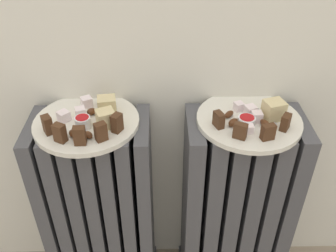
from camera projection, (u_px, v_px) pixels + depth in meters
name	position (u px, v px, depth m)	size (l,w,h in m)	color
radiator_left	(101.00, 213.00, 1.06)	(0.30, 0.17, 0.61)	#47474C
radiator_right	(235.00, 211.00, 1.06)	(0.30, 0.17, 0.61)	#47474C
plate_left	(87.00, 122.00, 0.87)	(0.25, 0.25, 0.01)	silver
plate_right	(249.00, 120.00, 0.88)	(0.25, 0.25, 0.01)	silver
dark_cake_slice_left_0	(48.00, 125.00, 0.81)	(0.02, 0.02, 0.04)	#472B19
dark_cake_slice_left_1	(60.00, 133.00, 0.79)	(0.02, 0.02, 0.04)	#472B19
dark_cake_slice_left_2	(80.00, 136.00, 0.78)	(0.02, 0.02, 0.04)	#472B19
dark_cake_slice_left_3	(101.00, 132.00, 0.79)	(0.02, 0.02, 0.04)	#472B19
dark_cake_slice_left_4	(117.00, 123.00, 0.82)	(0.02, 0.02, 0.04)	#472B19
marble_cake_slice_left_0	(107.00, 105.00, 0.88)	(0.04, 0.04, 0.04)	beige
marble_cake_slice_left_1	(106.00, 119.00, 0.84)	(0.04, 0.04, 0.04)	beige
turkish_delight_left_0	(81.00, 112.00, 0.87)	(0.02, 0.02, 0.02)	white
turkish_delight_left_1	(87.00, 102.00, 0.91)	(0.02, 0.02, 0.02)	white
turkish_delight_left_2	(64.00, 116.00, 0.86)	(0.02, 0.02, 0.02)	white
medjool_date_left_0	(88.00, 135.00, 0.81)	(0.02, 0.02, 0.01)	#4C2814
medjool_date_left_1	(101.00, 102.00, 0.92)	(0.02, 0.02, 0.01)	#4C2814
medjool_date_left_2	(92.00, 112.00, 0.88)	(0.02, 0.02, 0.02)	#4C2814
medjool_date_left_3	(73.00, 134.00, 0.81)	(0.03, 0.02, 0.02)	#4C2814
jam_bowl_left	(83.00, 122.00, 0.84)	(0.04, 0.04, 0.03)	white
dark_cake_slice_right_0	(219.00, 120.00, 0.84)	(0.03, 0.02, 0.04)	#472B19
dark_cake_slice_right_1	(240.00, 131.00, 0.80)	(0.03, 0.02, 0.04)	#472B19
dark_cake_slice_right_2	(268.00, 132.00, 0.80)	(0.03, 0.02, 0.04)	#472B19
dark_cake_slice_right_3	(286.00, 122.00, 0.83)	(0.03, 0.02, 0.04)	#472B19
marble_cake_slice_right_0	(274.00, 110.00, 0.86)	(0.04, 0.04, 0.04)	beige
turkish_delight_right_0	(239.00, 106.00, 0.90)	(0.02, 0.02, 0.02)	white
turkish_delight_right_1	(250.00, 110.00, 0.88)	(0.02, 0.02, 0.02)	white
turkish_delight_right_2	(257.00, 117.00, 0.86)	(0.02, 0.02, 0.02)	white
turkish_delight_right_3	(249.00, 129.00, 0.82)	(0.02, 0.02, 0.02)	white
medjool_date_right_0	(269.00, 107.00, 0.90)	(0.02, 0.02, 0.02)	#4C2814
medjool_date_right_1	(229.00, 114.00, 0.87)	(0.03, 0.01, 0.02)	#4C2814
medjool_date_right_2	(265.00, 124.00, 0.84)	(0.03, 0.01, 0.02)	#4C2814
medjool_date_right_3	(233.00, 122.00, 0.84)	(0.03, 0.02, 0.02)	#4C2814
jam_bowl_right	(247.00, 121.00, 0.84)	(0.04, 0.04, 0.02)	white
fork	(260.00, 113.00, 0.89)	(0.06, 0.09, 0.00)	#B7B7BC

